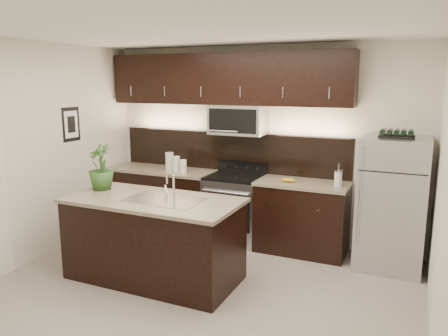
% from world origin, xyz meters
% --- Properties ---
extents(ground, '(4.50, 4.50, 0.00)m').
position_xyz_m(ground, '(0.00, 0.00, 0.00)').
color(ground, gray).
rests_on(ground, ground).
extents(room_walls, '(4.52, 4.02, 2.71)m').
position_xyz_m(room_walls, '(-0.11, -0.04, 1.70)').
color(room_walls, beige).
rests_on(room_walls, ground).
extents(counter_run, '(3.51, 0.65, 0.94)m').
position_xyz_m(counter_run, '(-0.46, 1.69, 0.47)').
color(counter_run, black).
rests_on(counter_run, ground).
extents(upper_fixtures, '(3.49, 0.40, 1.66)m').
position_xyz_m(upper_fixtures, '(-0.43, 1.84, 2.14)').
color(upper_fixtures, black).
rests_on(upper_fixtures, counter_run).
extents(island, '(1.96, 0.96, 0.94)m').
position_xyz_m(island, '(-0.61, 0.20, 0.47)').
color(island, black).
rests_on(island, ground).
extents(sink_faucet, '(0.84, 0.50, 0.28)m').
position_xyz_m(sink_faucet, '(-0.46, 0.21, 0.96)').
color(sink_faucet, silver).
rests_on(sink_faucet, island).
extents(refrigerator, '(0.76, 0.69, 1.58)m').
position_xyz_m(refrigerator, '(1.80, 1.63, 0.79)').
color(refrigerator, '#B2B2B7').
rests_on(refrigerator, ground).
extents(wine_rack, '(0.39, 0.24, 0.10)m').
position_xyz_m(wine_rack, '(1.80, 1.63, 1.62)').
color(wine_rack, black).
rests_on(wine_rack, refrigerator).
extents(plant, '(0.39, 0.39, 0.55)m').
position_xyz_m(plant, '(-1.40, 0.31, 1.22)').
color(plant, '#2B5020').
rests_on(plant, island).
extents(canisters, '(0.38, 0.19, 0.26)m').
position_xyz_m(canisters, '(-1.16, 1.61, 1.06)').
color(canisters, silver).
rests_on(canisters, counter_run).
extents(french_press, '(0.10, 0.10, 0.28)m').
position_xyz_m(french_press, '(1.16, 1.64, 1.04)').
color(french_press, silver).
rests_on(french_press, counter_run).
extents(bananas, '(0.20, 0.17, 0.05)m').
position_xyz_m(bananas, '(0.49, 1.61, 0.97)').
color(bananas, gold).
rests_on(bananas, counter_run).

